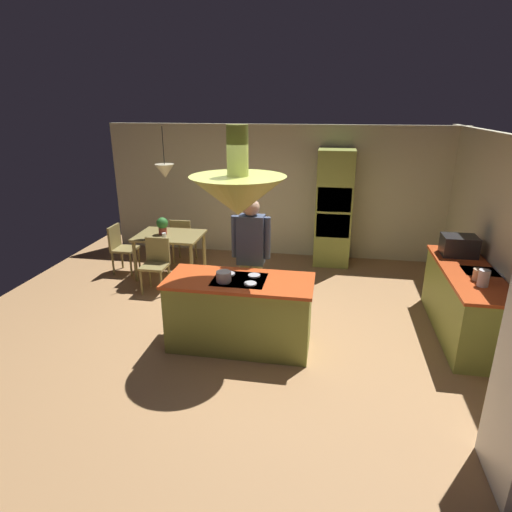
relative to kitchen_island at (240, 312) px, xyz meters
name	(u,v)px	position (x,y,z in m)	size (l,w,h in m)	color
ground	(243,336)	(0.00, 0.20, -0.46)	(8.16, 8.16, 0.00)	#AD7F51
wall_back	(278,192)	(0.00, 3.65, 0.82)	(6.80, 0.10, 2.55)	beige
kitchen_island	(240,312)	(0.00, 0.00, 0.00)	(1.80, 0.79, 0.92)	#939E42
counter_run_right	(464,302)	(2.84, 0.80, 0.01)	(0.73, 2.05, 0.90)	#939E42
oven_tower	(334,208)	(1.10, 3.24, 0.62)	(0.66, 0.62, 2.15)	#939E42
dining_table	(170,240)	(-1.70, 2.10, 0.20)	(1.13, 0.86, 0.76)	olive
person_at_island	(251,253)	(0.02, 0.67, 0.56)	(0.53, 0.24, 1.76)	tan
range_hood	(238,193)	(0.00, 0.00, 1.50)	(1.10, 1.10, 1.00)	#939E42
pendant_light_over_table	(165,171)	(-1.70, 2.10, 1.41)	(0.32, 0.32, 0.82)	beige
chair_facing_island	(156,261)	(-1.70, 1.45, 0.05)	(0.40, 0.40, 0.87)	olive
chair_by_back_wall	(183,238)	(-1.70, 2.75, 0.05)	(0.40, 0.40, 0.87)	olive
chair_at_corner	(121,246)	(-2.64, 2.10, 0.05)	(0.40, 0.40, 0.87)	olive
potted_plant_on_table	(162,225)	(-1.82, 2.10, 0.47)	(0.20, 0.20, 0.30)	#99382D
cup_on_table	(164,236)	(-1.71, 1.89, 0.35)	(0.07, 0.07, 0.09)	white
canister_flour	(484,278)	(2.84, 0.30, 0.55)	(0.13, 0.13, 0.20)	silver
canister_sugar	(478,275)	(2.84, 0.48, 0.52)	(0.13, 0.13, 0.14)	#E0B78C
microwave_on_counter	(459,246)	(2.84, 1.40, 0.59)	(0.46, 0.36, 0.28)	#232326
cooking_pot_on_cooktop	(224,276)	(-0.16, -0.13, 0.53)	(0.18, 0.18, 0.12)	#B2B2B7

